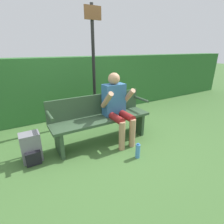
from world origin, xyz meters
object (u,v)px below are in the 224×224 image
object	(u,v)px
park_bench	(101,118)
water_bottle	(138,151)
backpack	(31,148)
person_seated	(117,105)
signpost	(94,61)

from	to	relation	value
park_bench	water_bottle	bearing A→B (deg)	-72.77
backpack	water_bottle	distance (m)	1.66
person_seated	water_bottle	xyz separation A→B (m)	(-0.03, -0.68, -0.59)
park_bench	backpack	size ratio (longest dim) A/B	4.00
person_seated	signpost	size ratio (longest dim) A/B	0.51
signpost	backpack	bearing A→B (deg)	-148.72
water_bottle	person_seated	bearing A→B (deg)	87.85
backpack	signpost	distance (m)	2.16
water_bottle	signpost	bearing A→B (deg)	87.77
park_bench	backpack	distance (m)	1.25
park_bench	signpost	world-z (taller)	signpost
signpost	park_bench	bearing A→B (deg)	-109.33
water_bottle	backpack	bearing A→B (deg)	152.20
park_bench	person_seated	xyz separation A→B (m)	(0.28, -0.12, 0.24)
park_bench	water_bottle	xyz separation A→B (m)	(0.25, -0.81, -0.35)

